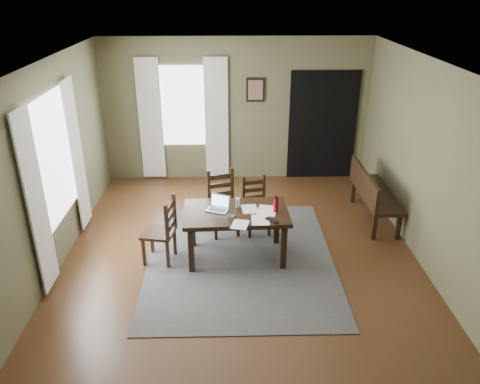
{
  "coord_description": "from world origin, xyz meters",
  "views": [
    {
      "loc": [
        -0.15,
        -5.65,
        3.64
      ],
      "look_at": [
        0.0,
        0.3,
        0.9
      ],
      "focal_mm": 35.0,
      "sensor_mm": 36.0,
      "label": 1
    }
  ],
  "objects_px": {
    "chair_end": "(162,231)",
    "water_bottle": "(276,204)",
    "chair_back_right": "(256,206)",
    "dining_table": "(236,217)",
    "bench": "(372,191)",
    "chair_back_left": "(223,203)",
    "laptop": "(219,206)"
  },
  "relations": [
    {
      "from": "dining_table",
      "to": "water_bottle",
      "type": "relative_size",
      "value": 6.27
    },
    {
      "from": "chair_end",
      "to": "water_bottle",
      "type": "relative_size",
      "value": 4.1
    },
    {
      "from": "chair_back_right",
      "to": "bench",
      "type": "bearing_deg",
      "value": -3.03
    },
    {
      "from": "chair_end",
      "to": "laptop",
      "type": "height_order",
      "value": "chair_end"
    },
    {
      "from": "chair_end",
      "to": "bench",
      "type": "height_order",
      "value": "chair_end"
    },
    {
      "from": "water_bottle",
      "to": "dining_table",
      "type": "bearing_deg",
      "value": 177.65
    },
    {
      "from": "chair_back_left",
      "to": "laptop",
      "type": "height_order",
      "value": "chair_back_left"
    },
    {
      "from": "bench",
      "to": "chair_back_right",
      "type": "bearing_deg",
      "value": 100.4
    },
    {
      "from": "chair_back_right",
      "to": "water_bottle",
      "type": "height_order",
      "value": "water_bottle"
    },
    {
      "from": "dining_table",
      "to": "water_bottle",
      "type": "height_order",
      "value": "water_bottle"
    },
    {
      "from": "dining_table",
      "to": "chair_end",
      "type": "height_order",
      "value": "chair_end"
    },
    {
      "from": "chair_back_right",
      "to": "laptop",
      "type": "height_order",
      "value": "laptop"
    },
    {
      "from": "chair_back_left",
      "to": "laptop",
      "type": "xyz_separation_m",
      "value": [
        -0.05,
        -0.67,
        0.29
      ]
    },
    {
      "from": "chair_back_right",
      "to": "dining_table",
      "type": "bearing_deg",
      "value": -126.37
    },
    {
      "from": "chair_back_left",
      "to": "laptop",
      "type": "relative_size",
      "value": 2.83
    },
    {
      "from": "chair_back_left",
      "to": "laptop",
      "type": "distance_m",
      "value": 0.73
    },
    {
      "from": "bench",
      "to": "water_bottle",
      "type": "distance_m",
      "value": 2.03
    },
    {
      "from": "chair_back_left",
      "to": "chair_back_right",
      "type": "relative_size",
      "value": 1.13
    },
    {
      "from": "bench",
      "to": "water_bottle",
      "type": "relative_size",
      "value": 6.48
    },
    {
      "from": "bench",
      "to": "laptop",
      "type": "height_order",
      "value": "laptop"
    },
    {
      "from": "bench",
      "to": "laptop",
      "type": "relative_size",
      "value": 4.34
    },
    {
      "from": "laptop",
      "to": "water_bottle",
      "type": "relative_size",
      "value": 1.49
    },
    {
      "from": "bench",
      "to": "water_bottle",
      "type": "bearing_deg",
      "value": 123.8
    },
    {
      "from": "bench",
      "to": "chair_back_left",
      "type": "bearing_deg",
      "value": 98.36
    },
    {
      "from": "chair_back_left",
      "to": "water_bottle",
      "type": "relative_size",
      "value": 4.21
    },
    {
      "from": "chair_end",
      "to": "chair_back_left",
      "type": "distance_m",
      "value": 1.16
    },
    {
      "from": "bench",
      "to": "laptop",
      "type": "distance_m",
      "value": 2.66
    },
    {
      "from": "chair_back_right",
      "to": "chair_end",
      "type": "bearing_deg",
      "value": -161.83
    },
    {
      "from": "dining_table",
      "to": "chair_end",
      "type": "relative_size",
      "value": 1.53
    },
    {
      "from": "dining_table",
      "to": "laptop",
      "type": "relative_size",
      "value": 4.21
    },
    {
      "from": "chair_back_left",
      "to": "chair_end",
      "type": "bearing_deg",
      "value": -150.12
    },
    {
      "from": "chair_end",
      "to": "chair_back_right",
      "type": "bearing_deg",
      "value": 132.0
    }
  ]
}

